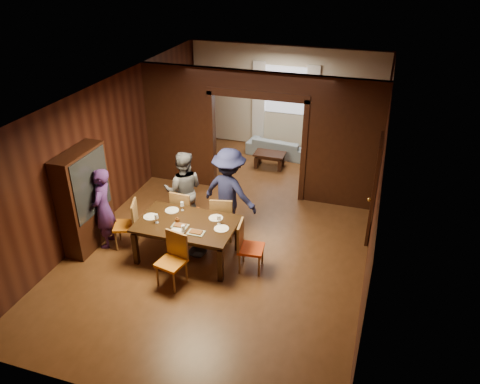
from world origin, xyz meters
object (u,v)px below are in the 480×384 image
(coffee_table, at_px, (269,160))
(chair_far_l, at_px, (185,210))
(person_grey, at_px, (184,190))
(dining_table, at_px, (187,240))
(person_purple, at_px, (103,208))
(chair_right, at_px, (251,247))
(person_navy, at_px, (229,192))
(sofa, at_px, (278,147))
(chair_near, at_px, (171,261))
(chair_left, at_px, (126,224))
(hutch, at_px, (85,200))
(chair_far_r, at_px, (222,217))

(coffee_table, bearing_deg, chair_far_l, -104.01)
(person_grey, bearing_deg, dining_table, 97.57)
(person_purple, xyz_separation_m, chair_far_l, (1.29, 0.92, -0.34))
(person_grey, bearing_deg, chair_right, 131.49)
(person_grey, bearing_deg, person_navy, 167.00)
(sofa, height_order, chair_near, chair_near)
(chair_right, bearing_deg, chair_left, 84.59)
(dining_table, xyz_separation_m, chair_far_l, (-0.40, 0.83, 0.10))
(hutch, bearing_deg, chair_far_r, 22.42)
(person_grey, bearing_deg, chair_far_r, 150.14)
(chair_far_r, bearing_deg, chair_near, 65.14)
(person_purple, height_order, dining_table, person_purple)
(dining_table, relative_size, chair_right, 1.89)
(chair_far_l, relative_size, chair_near, 1.00)
(chair_far_l, distance_m, hutch, 1.97)
(person_grey, bearing_deg, hutch, 19.31)
(person_grey, bearing_deg, coffee_table, -124.66)
(chair_right, relative_size, chair_near, 1.00)
(coffee_table, relative_size, chair_right, 0.82)
(dining_table, xyz_separation_m, coffee_table, (0.48, 4.34, -0.18))
(dining_table, relative_size, coffee_table, 2.29)
(sofa, distance_m, dining_table, 5.20)
(dining_table, bearing_deg, person_navy, 66.96)
(chair_right, relative_size, chair_far_l, 1.00)
(person_purple, distance_m, hutch, 0.38)
(chair_far_l, bearing_deg, chair_near, 108.73)
(sofa, height_order, dining_table, dining_table)
(person_navy, relative_size, hutch, 0.92)
(person_purple, xyz_separation_m, hutch, (-0.33, -0.08, 0.18))
(person_grey, bearing_deg, chair_left, 33.23)
(dining_table, distance_m, chair_near, 0.83)
(hutch, bearing_deg, coffee_table, 61.14)
(chair_left, relative_size, chair_far_r, 1.00)
(coffee_table, xyz_separation_m, chair_far_r, (-0.07, -3.52, 0.28))
(chair_left, distance_m, chair_far_l, 1.23)
(coffee_table, bearing_deg, hutch, -118.86)
(dining_table, xyz_separation_m, hutch, (-2.01, -0.18, 0.62))
(chair_left, relative_size, chair_right, 1.00)
(coffee_table, relative_size, chair_far_r, 0.82)
(coffee_table, distance_m, hutch, 5.22)
(dining_table, height_order, chair_near, chair_near)
(person_navy, distance_m, chair_far_l, 1.01)
(coffee_table, bearing_deg, person_navy, -90.21)
(person_purple, xyz_separation_m, sofa, (2.20, 5.27, -0.57))
(chair_left, distance_m, chair_right, 2.55)
(dining_table, bearing_deg, coffee_table, 83.72)
(coffee_table, distance_m, chair_left, 4.71)
(coffee_table, bearing_deg, person_purple, -116.01)
(sofa, distance_m, hutch, 5.96)
(chair_far_l, height_order, chair_near, same)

